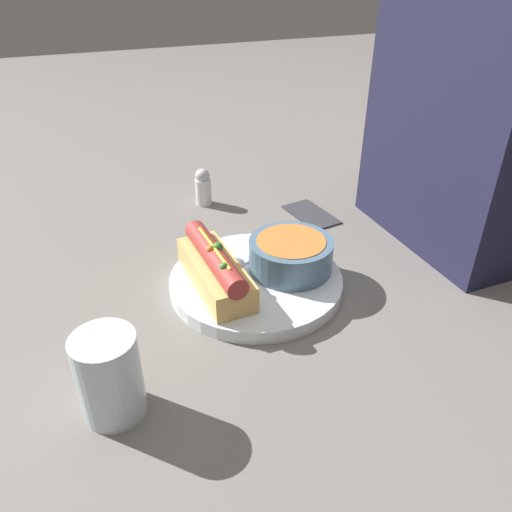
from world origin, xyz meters
name	(u,v)px	position (x,y,z in m)	size (l,w,h in m)	color
ground_plane	(256,287)	(0.00, 0.00, 0.00)	(4.00, 4.00, 0.00)	slate
dinner_plate	(256,282)	(0.00, 0.00, 0.01)	(0.25, 0.25, 0.02)	white
hot_dog	(215,269)	(0.00, -0.06, 0.05)	(0.17, 0.07, 0.07)	#DBAD60
soup_bowl	(291,254)	(0.00, 0.05, 0.05)	(0.12, 0.12, 0.05)	slate
spoon	(264,248)	(-0.06, 0.04, 0.02)	(0.11, 0.16, 0.01)	#B7B7BC
drinking_glass	(109,376)	(0.15, -0.22, 0.05)	(0.07, 0.07, 0.10)	silver
napkin	(311,214)	(-0.17, 0.18, 0.00)	(0.12, 0.08, 0.01)	#333338
salt_shaker	(203,187)	(-0.29, 0.01, 0.03)	(0.03, 0.03, 0.07)	silver
seated_diner	(466,101)	(-0.03, 0.34, 0.23)	(0.30, 0.14, 0.52)	#1E1E38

